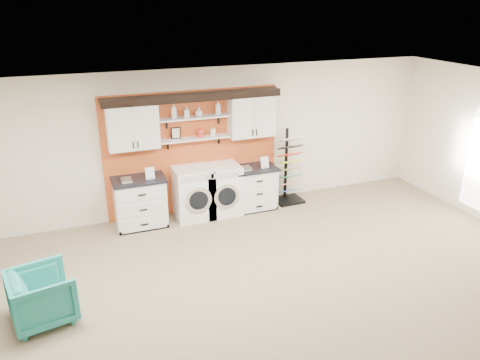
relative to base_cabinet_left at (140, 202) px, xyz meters
name	(u,v)px	position (x,y,z in m)	size (l,w,h in m)	color
floor	(280,331)	(1.13, -3.64, -0.47)	(10.00, 10.00, 0.00)	gray
ceiling	(288,117)	(1.13, -3.64, 2.33)	(10.00, 10.00, 0.00)	white
wall_back	(192,142)	(1.13, 0.36, 0.93)	(10.00, 10.00, 0.00)	silver
accent_panel	(193,153)	(1.13, 0.32, 0.73)	(3.40, 0.07, 2.40)	#B94C1F
upper_cabinet_left	(133,126)	(0.00, 0.15, 1.41)	(0.90, 0.35, 0.84)	white
upper_cabinet_right	(251,115)	(2.26, 0.15, 1.41)	(0.90, 0.35, 0.84)	white
shelf_lower	(195,138)	(1.13, 0.16, 1.06)	(1.32, 0.28, 0.03)	white
shelf_upper	(194,117)	(1.13, 0.16, 1.46)	(1.32, 0.28, 0.03)	white
crown_molding	(193,96)	(1.13, 0.17, 1.86)	(3.30, 0.41, 0.13)	black
picture_frame	(176,133)	(0.78, 0.21, 1.18)	(0.18, 0.02, 0.22)	black
canister_red	(200,133)	(1.23, 0.16, 1.15)	(0.11, 0.11, 0.16)	red
canister_cream	(213,132)	(1.48, 0.16, 1.14)	(0.10, 0.10, 0.14)	silver
base_cabinet_left	(140,202)	(0.00, 0.00, 0.00)	(0.96, 0.66, 0.94)	white
base_cabinet_right	(254,187)	(2.26, 0.00, -0.03)	(0.89, 0.66, 0.87)	white
washer	(194,193)	(1.02, 0.00, 0.03)	(0.72, 0.71, 1.01)	white
dryer	(221,189)	(1.57, 0.00, 0.03)	(0.71, 0.71, 0.99)	white
sample_rack	(289,179)	(3.06, 0.03, 0.03)	(0.58, 0.49, 1.54)	black
armchair	(42,296)	(-1.67, -2.31, -0.11)	(0.76, 0.79, 0.72)	teal
soap_bottle_a	(174,111)	(0.75, 0.16, 1.61)	(0.11, 0.11, 0.28)	silver
soap_bottle_b	(187,112)	(0.99, 0.16, 1.58)	(0.09, 0.09, 0.20)	silver
soap_bottle_c	(199,112)	(1.22, 0.16, 1.56)	(0.14, 0.14, 0.17)	silver
soap_bottle_d	(218,107)	(1.59, 0.16, 1.61)	(0.11, 0.11, 0.28)	silver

